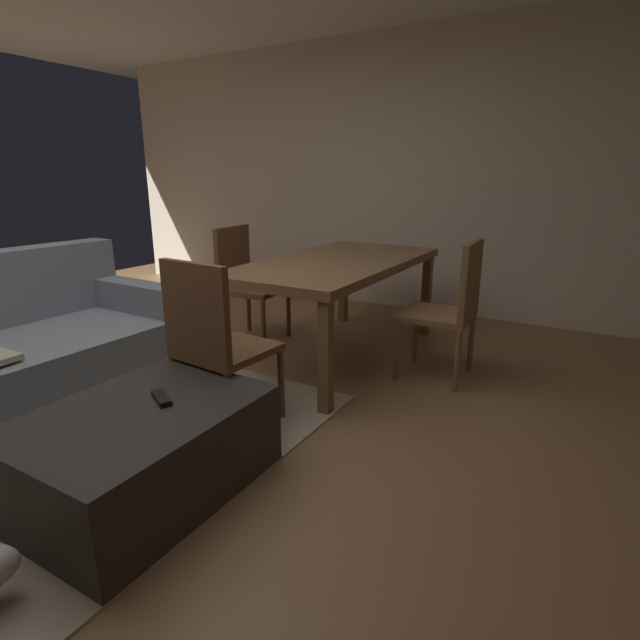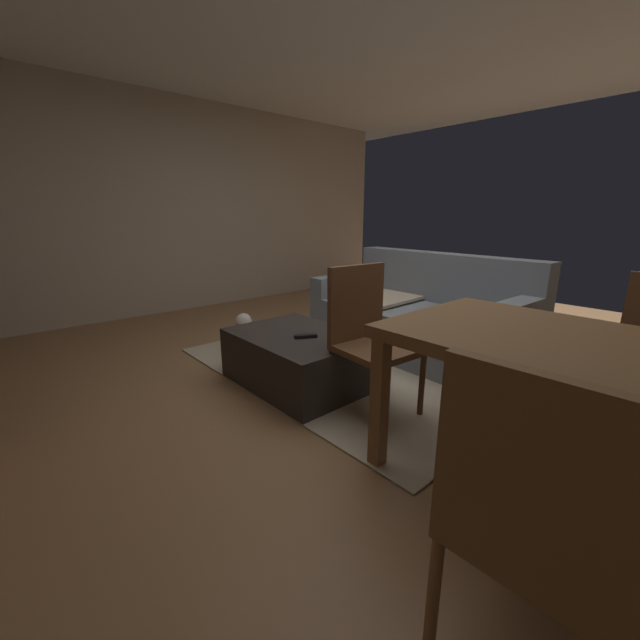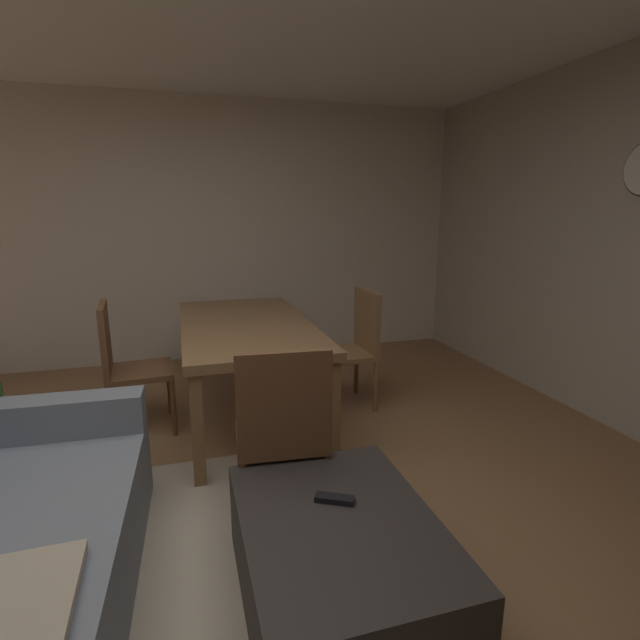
# 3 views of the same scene
# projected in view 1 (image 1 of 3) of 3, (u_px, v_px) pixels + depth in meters

# --- Properties ---
(floor) EXTENTS (7.86, 7.86, 0.00)m
(floor) POSITION_uv_depth(u_px,v_px,m) (119.00, 427.00, 2.71)
(floor) COLOR olive
(wall_right_window_side) EXTENTS (0.12, 6.51, 2.64)m
(wall_right_window_side) POSITION_uv_depth(u_px,v_px,m) (373.00, 176.00, 5.06)
(wall_right_window_side) COLOR beige
(wall_right_window_side) RESTS_ON ground
(area_rug) EXTENTS (2.60, 2.00, 0.01)m
(area_rug) POSITION_uv_depth(u_px,v_px,m) (59.00, 451.00, 2.47)
(area_rug) COLOR tan
(area_rug) RESTS_ON ground
(ottoman_coffee_table) EXTENTS (1.00, 0.73, 0.39)m
(ottoman_coffee_table) POSITION_uv_depth(u_px,v_px,m) (143.00, 451.00, 2.11)
(ottoman_coffee_table) COLOR #2D2826
(ottoman_coffee_table) RESTS_ON ground
(tv_remote) EXTENTS (0.12, 0.16, 0.02)m
(tv_remote) POSITION_uv_depth(u_px,v_px,m) (161.00, 398.00, 2.13)
(tv_remote) COLOR black
(tv_remote) RESTS_ON ottoman_coffee_table
(dining_table) EXTENTS (1.87, 0.92, 0.74)m
(dining_table) POSITION_uv_depth(u_px,v_px,m) (337.00, 269.00, 3.60)
(dining_table) COLOR brown
(dining_table) RESTS_ON ground
(dining_chair_north) EXTENTS (0.47, 0.47, 0.93)m
(dining_chair_north) POSITION_uv_depth(u_px,v_px,m) (245.00, 277.00, 4.05)
(dining_chair_north) COLOR brown
(dining_chair_north) RESTS_ON ground
(dining_chair_south) EXTENTS (0.45, 0.45, 0.93)m
(dining_chair_south) POSITION_uv_depth(u_px,v_px,m) (452.00, 303.00, 3.23)
(dining_chair_south) COLOR brown
(dining_chair_south) RESTS_ON ground
(dining_chair_west) EXTENTS (0.48, 0.48, 0.93)m
(dining_chair_west) POSITION_uv_depth(u_px,v_px,m) (214.00, 338.00, 2.55)
(dining_chair_west) COLOR brown
(dining_chair_west) RESTS_ON ground
(potted_plant) EXTENTS (0.32, 0.32, 0.46)m
(potted_plant) POSITION_uv_depth(u_px,v_px,m) (180.00, 290.00, 4.82)
(potted_plant) COLOR brown
(potted_plant) RESTS_ON ground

